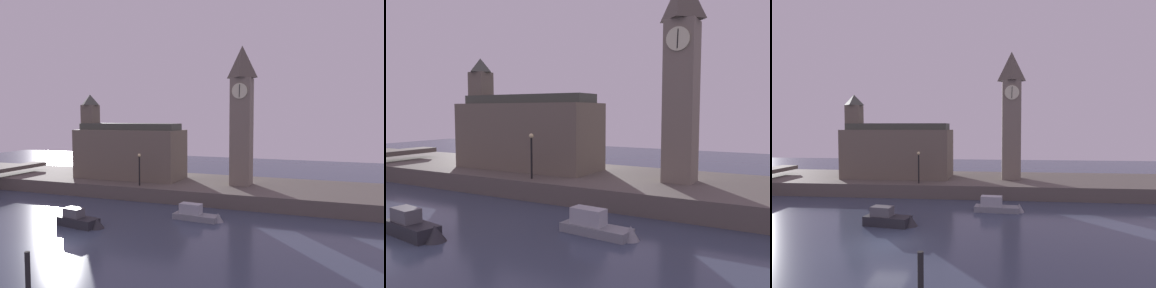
# 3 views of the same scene
# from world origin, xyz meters

# --- Properties ---
(ground_plane) EXTENTS (120.00, 120.00, 0.00)m
(ground_plane) POSITION_xyz_m (0.00, 0.00, 0.00)
(ground_plane) COLOR #384256
(far_embankment) EXTENTS (70.00, 12.00, 1.50)m
(far_embankment) POSITION_xyz_m (0.00, 20.00, 0.75)
(far_embankment) COLOR #5B544C
(far_embankment) RESTS_ON ground
(clock_tower) EXTENTS (2.46, 2.49, 15.46)m
(clock_tower) POSITION_xyz_m (8.92, 19.76, 9.52)
(clock_tower) COLOR slate
(clock_tower) RESTS_ON far_embankment
(parliament_hall) EXTENTS (13.41, 5.32, 10.50)m
(parliament_hall) POSITION_xyz_m (-5.65, 19.81, 4.89)
(parliament_hall) COLOR #6B6051
(parliament_hall) RESTS_ON far_embankment
(streetlamp) EXTENTS (0.36, 0.36, 3.58)m
(streetlamp) POSITION_xyz_m (-1.57, 15.30, 3.75)
(streetlamp) COLOR black
(streetlamp) RESTS_ON far_embankment
(mooring_post_right) EXTENTS (0.27, 0.27, 2.31)m
(mooring_post_right) POSITION_xyz_m (3.91, -7.09, 1.15)
(mooring_post_right) COLOR #242424
(mooring_post_right) RESTS_ON ground
(boat_cruiser_grey) EXTENTS (4.80, 1.69, 1.66)m
(boat_cruiser_grey) POSITION_xyz_m (7.60, 9.35, 0.46)
(boat_cruiser_grey) COLOR gray
(boat_cruiser_grey) RESTS_ON ground
(boat_barge_dark) EXTENTS (4.46, 1.95, 1.56)m
(boat_barge_dark) POSITION_xyz_m (-1.07, 4.10, 0.53)
(boat_barge_dark) COLOR #232328
(boat_barge_dark) RESTS_ON ground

